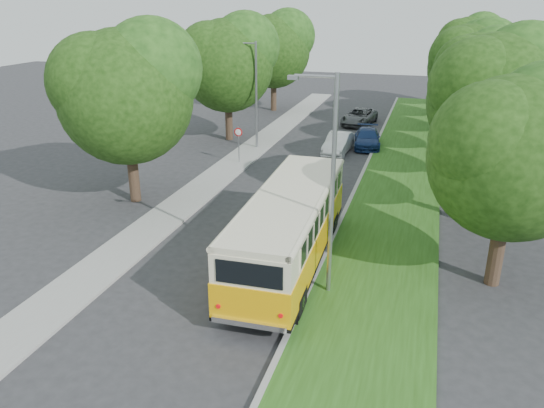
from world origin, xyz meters
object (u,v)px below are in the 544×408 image
(lamppost_near, at_px, (330,181))
(car_silver, at_px, (312,179))
(vintage_bus, at_px, (290,230))
(car_blue, at_px, (367,138))
(car_grey, at_px, (359,117))
(car_white, at_px, (338,143))
(lamppost_far, at_px, (255,91))

(lamppost_near, bearing_deg, car_silver, 105.19)
(vintage_bus, height_order, car_blue, vintage_bus)
(car_silver, distance_m, car_grey, 17.61)
(car_blue, xyz_separation_m, car_grey, (-1.63, 7.29, 0.03))
(car_silver, xyz_separation_m, car_blue, (1.78, 10.32, 0.03))
(lamppost_near, xyz_separation_m, vintage_bus, (-1.84, 1.65, -2.77))
(vintage_bus, bearing_deg, car_silver, 95.50)
(vintage_bus, height_order, car_white, vintage_bus)
(lamppost_near, distance_m, vintage_bus, 3.71)
(lamppost_far, relative_size, vintage_bus, 0.70)
(car_silver, relative_size, car_grey, 0.74)
(car_white, bearing_deg, car_grey, 91.93)
(vintage_bus, xyz_separation_m, car_blue, (0.64, 19.68, -0.95))
(car_silver, height_order, car_white, car_white)
(car_blue, distance_m, car_grey, 7.47)
(car_white, bearing_deg, lamppost_far, -171.81)
(lamppost_near, xyz_separation_m, lamppost_far, (-8.91, 18.50, -0.25))
(vintage_bus, height_order, car_silver, vintage_bus)
(car_silver, bearing_deg, lamppost_far, 141.83)
(vintage_bus, distance_m, car_white, 17.49)
(lamppost_far, relative_size, car_grey, 1.53)
(lamppost_near, bearing_deg, car_white, 98.80)
(car_grey, bearing_deg, car_blue, -69.08)
(car_grey, bearing_deg, car_white, -82.40)
(vintage_bus, distance_m, car_silver, 9.48)
(car_silver, bearing_deg, lamppost_near, -61.29)
(lamppost_far, bearing_deg, car_white, 5.57)
(lamppost_far, distance_m, car_blue, 8.91)
(car_silver, height_order, car_grey, car_grey)
(lamppost_far, relative_size, car_white, 1.78)
(lamppost_near, distance_m, car_silver, 12.01)
(car_white, bearing_deg, vintage_bus, -83.73)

